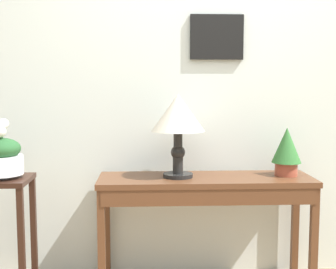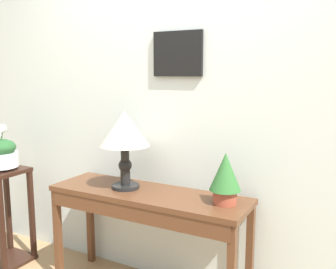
{
  "view_description": "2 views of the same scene",
  "coord_description": "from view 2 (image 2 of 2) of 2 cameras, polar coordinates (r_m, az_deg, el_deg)",
  "views": [
    {
      "loc": [
        -0.48,
        -1.81,
        1.32
      ],
      "look_at": [
        -0.34,
        1.18,
        1.0
      ],
      "focal_mm": 48.9,
      "sensor_mm": 36.0,
      "label": 1
    },
    {
      "loc": [
        1.18,
        -1.02,
        1.52
      ],
      "look_at": [
        0.05,
        1.05,
        1.14
      ],
      "focal_mm": 40.78,
      "sensor_mm": 36.0,
      "label": 2
    }
  ],
  "objects": [
    {
      "name": "back_wall_with_art",
      "position": [
        2.66,
        2.22,
        6.61
      ],
      "size": [
        9.0,
        0.13,
        2.8
      ],
      "color": "silver",
      "rests_on": "ground"
    },
    {
      "name": "potted_plant_on_console",
      "position": [
        2.32,
        8.56,
        -6.18
      ],
      "size": [
        0.19,
        0.19,
        0.31
      ],
      "color": "#9E4733",
      "rests_on": "console_table"
    },
    {
      "name": "console_table",
      "position": [
        2.58,
        -3.33,
        -10.74
      ],
      "size": [
        1.37,
        0.42,
        0.74
      ],
      "color": "#56331E",
      "rests_on": "ground"
    },
    {
      "name": "pedestal_stand_left",
      "position": [
        3.37,
        -23.19,
        -11.21
      ],
      "size": [
        0.33,
        0.33,
        0.78
      ],
      "color": "black",
      "rests_on": "ground"
    },
    {
      "name": "table_lamp",
      "position": [
        2.58,
        -6.51,
        0.28
      ],
      "size": [
        0.34,
        0.34,
        0.53
      ],
      "color": "black",
      "rests_on": "console_table"
    },
    {
      "name": "planter_bowl_wide",
      "position": [
        3.23,
        -23.76,
        -2.5
      ],
      "size": [
        0.26,
        0.26,
        0.35
      ],
      "color": "silver",
      "rests_on": "pedestal_stand_left"
    }
  ]
}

